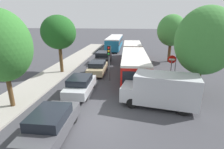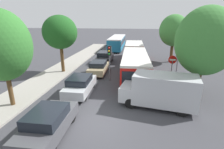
# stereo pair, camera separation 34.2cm
# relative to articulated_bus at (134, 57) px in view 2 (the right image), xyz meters

# --- Properties ---
(ground_plane) EXTENTS (200.00, 200.00, 0.00)m
(ground_plane) POSITION_rel_articulated_bus_xyz_m (-1.92, -12.13, -1.40)
(ground_plane) COLOR #3D3D42
(kerb_strip_left) EXTENTS (3.20, 36.43, 0.14)m
(kerb_strip_left) POSITION_rel_articulated_bus_xyz_m (-8.51, 1.08, -1.33)
(kerb_strip_left) COLOR #9E998E
(kerb_strip_left) RESTS_ON ground
(articulated_bus) EXTENTS (3.17, 16.43, 2.43)m
(articulated_bus) POSITION_rel_articulated_bus_xyz_m (0.00, 0.00, 0.00)
(articulated_bus) COLOR red
(articulated_bus) RESTS_ON ground
(city_bus_rear) EXTENTS (2.63, 11.14, 2.39)m
(city_bus_rear) POSITION_rel_articulated_bus_xyz_m (-3.89, 14.30, -0.02)
(city_bus_rear) COLOR teal
(city_bus_rear) RESTS_ON ground
(queued_car_graphite) EXTENTS (1.87, 4.24, 1.46)m
(queued_car_graphite) POSITION_rel_articulated_bus_xyz_m (-3.92, -13.61, -0.66)
(queued_car_graphite) COLOR #47474C
(queued_car_graphite) RESTS_ON ground
(queued_car_silver) EXTENTS (1.84, 4.16, 1.43)m
(queued_car_silver) POSITION_rel_articulated_bus_xyz_m (-4.07, -8.16, -0.68)
(queued_car_silver) COLOR #B7BABF
(queued_car_silver) RESTS_ON ground
(queued_car_tan) EXTENTS (1.79, 4.06, 1.40)m
(queued_car_tan) POSITION_rel_articulated_bus_xyz_m (-3.80, -2.77, -0.69)
(queued_car_tan) COLOR tan
(queued_car_tan) RESTS_ON ground
(queued_car_black) EXTENTS (1.97, 4.45, 1.53)m
(queued_car_black) POSITION_rel_articulated_bus_xyz_m (-4.09, 2.30, -0.62)
(queued_car_black) COLOR black
(queued_car_black) RESTS_ON ground
(white_van) EXTENTS (5.26, 2.76, 2.31)m
(white_van) POSITION_rel_articulated_bus_xyz_m (2.06, -9.55, -0.16)
(white_van) COLOR #B7BABF
(white_van) RESTS_ON ground
(traffic_light) EXTENTS (0.35, 0.38, 3.40)m
(traffic_light) POSITION_rel_articulated_bus_xyz_m (-2.23, -4.80, 1.10)
(traffic_light) COLOR #56595E
(traffic_light) RESTS_ON ground
(no_entry_sign) EXTENTS (0.70, 0.08, 2.82)m
(no_entry_sign) POSITION_rel_articulated_bus_xyz_m (3.35, -5.61, 0.48)
(no_entry_sign) COLOR #56595E
(no_entry_sign) RESTS_ON ground
(direction_sign_post) EXTENTS (0.11, 1.40, 3.60)m
(direction_sign_post) POSITION_rel_articulated_bus_xyz_m (4.71, -1.28, 1.15)
(direction_sign_post) COLOR #56595E
(direction_sign_post) RESTS_ON ground
(tree_left_near) EXTENTS (3.58, 3.58, 6.44)m
(tree_left_near) POSITION_rel_articulated_bus_xyz_m (-7.96, -11.05, 2.79)
(tree_left_near) COLOR #51381E
(tree_left_near) RESTS_ON ground
(tree_left_mid) EXTENTS (3.62, 3.62, 6.20)m
(tree_left_mid) POSITION_rel_articulated_bus_xyz_m (-7.86, -3.02, 2.93)
(tree_left_mid) COLOR #51381E
(tree_left_mid) RESTS_ON ground
(tree_right_near) EXTENTS (4.19, 4.19, 6.71)m
(tree_right_near) POSITION_rel_articulated_bus_xyz_m (5.17, -7.39, 2.73)
(tree_right_near) COLOR #51381E
(tree_right_near) RESTS_ON ground
(tree_right_mid) EXTENTS (3.80, 3.80, 6.38)m
(tree_right_mid) POSITION_rel_articulated_bus_xyz_m (4.92, 4.13, 2.78)
(tree_right_mid) COLOR #51381E
(tree_right_mid) RESTS_ON ground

